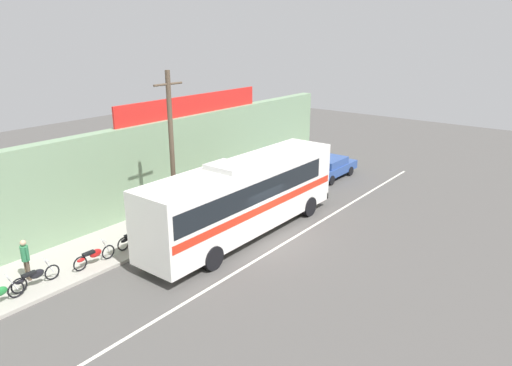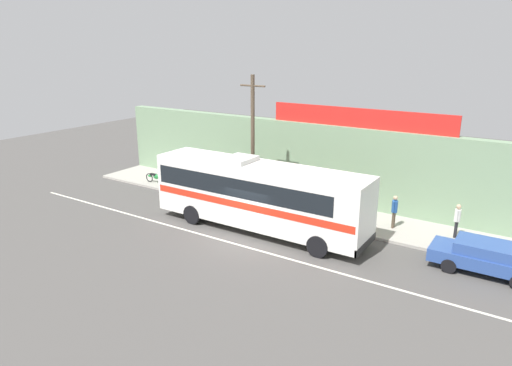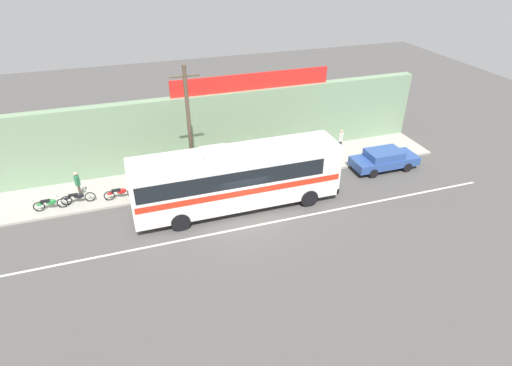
{
  "view_description": "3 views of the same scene",
  "coord_description": "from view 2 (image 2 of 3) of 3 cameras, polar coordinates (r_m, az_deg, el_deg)",
  "views": [
    {
      "loc": [
        -16.13,
        -11.91,
        9.4
      ],
      "look_at": [
        1.47,
        1.8,
        2.11
      ],
      "focal_mm": 32.92,
      "sensor_mm": 36.0,
      "label": 1
    },
    {
      "loc": [
        11.76,
        -17.26,
        9.26
      ],
      "look_at": [
        -0.92,
        2.34,
        2.17
      ],
      "focal_mm": 31.8,
      "sensor_mm": 36.0,
      "label": 2
    },
    {
      "loc": [
        -5.32,
        -18.02,
        13.67
      ],
      "look_at": [
        0.98,
        1.13,
        1.49
      ],
      "focal_mm": 29.07,
      "sensor_mm": 36.0,
      "label": 3
    }
  ],
  "objects": [
    {
      "name": "pedestrian_far_right",
      "position": [
        31.4,
        -9.41,
        1.63
      ],
      "size": [
        0.3,
        0.48,
        1.68
      ],
      "color": "brown",
      "rests_on": "sidewalk_slab"
    },
    {
      "name": "storefront_billboard",
      "position": [
        26.5,
        12.77,
        8.0
      ],
      "size": [
        10.76,
        0.12,
        1.1
      ],
      "primitive_type": "cube",
      "color": "red",
      "rests_on": "storefront_facade"
    },
    {
      "name": "motorcycle_blue",
      "position": [
        31.1,
        -10.4,
        0.37
      ],
      "size": [
        1.91,
        0.56,
        0.94
      ],
      "color": "black",
      "rests_on": "sidewalk_slab"
    },
    {
      "name": "utility_pole",
      "position": [
        25.8,
        -0.42,
        5.32
      ],
      "size": [
        1.6,
        0.22,
        7.62
      ],
      "color": "brown",
      "rests_on": "sidewalk_slab"
    },
    {
      "name": "pedestrian_near_shop",
      "position": [
        24.41,
        23.99,
        -4.06
      ],
      "size": [
        0.3,
        0.48,
        1.72
      ],
      "color": "black",
      "rests_on": "sidewalk_slab"
    },
    {
      "name": "motorcycle_orange",
      "position": [
        28.22,
        -3.79,
        -1.09
      ],
      "size": [
        1.83,
        0.56,
        0.94
      ],
      "color": "black",
      "rests_on": "sidewalk_slab"
    },
    {
      "name": "storefront_facade",
      "position": [
        28.12,
        7.14,
        2.64
      ],
      "size": [
        30.0,
        0.7,
        4.8
      ],
      "primitive_type": "cube",
      "color": "gray",
      "rests_on": "ground_plane"
    },
    {
      "name": "road_center_stripe",
      "position": [
        22.25,
        -2.43,
        -7.71
      ],
      "size": [
        30.0,
        0.14,
        0.01
      ],
      "primitive_type": "cube",
      "color": "silver",
      "rests_on": "ground_plane"
    },
    {
      "name": "motorcycle_green",
      "position": [
        29.4,
        -7.33,
        -0.45
      ],
      "size": [
        1.95,
        0.56,
        0.94
      ],
      "color": "black",
      "rests_on": "sidewalk_slab"
    },
    {
      "name": "parked_car",
      "position": [
        21.63,
        26.95,
        -8.26
      ],
      "size": [
        4.48,
        1.85,
        1.37
      ],
      "color": "#2D4C93",
      "rests_on": "ground_plane"
    },
    {
      "name": "pedestrian_by_curb",
      "position": [
        24.53,
        17.02,
        -3.15
      ],
      "size": [
        0.3,
        0.48,
        1.75
      ],
      "color": "brown",
      "rests_on": "sidewalk_slab"
    },
    {
      "name": "intercity_bus",
      "position": [
        23.18,
        0.12,
        -1.19
      ],
      "size": [
        11.67,
        2.6,
        3.78
      ],
      "color": "white",
      "rests_on": "ground_plane"
    },
    {
      "name": "sidewalk_slab",
      "position": [
        26.97,
        4.95,
        -3.1
      ],
      "size": [
        30.0,
        3.6,
        0.14
      ],
      "primitive_type": "cube",
      "color": "#A8A399",
      "rests_on": "ground_plane"
    },
    {
      "name": "ground_plane",
      "position": [
        22.85,
        -1.27,
        -7.02
      ],
      "size": [
        70.0,
        70.0,
        0.0
      ],
      "primitive_type": "plane",
      "color": "#4F4C49"
    },
    {
      "name": "motorcycle_red",
      "position": [
        31.97,
        -12.55,
        0.7
      ],
      "size": [
        1.85,
        0.56,
        0.94
      ],
      "color": "black",
      "rests_on": "sidewalk_slab"
    }
  ]
}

